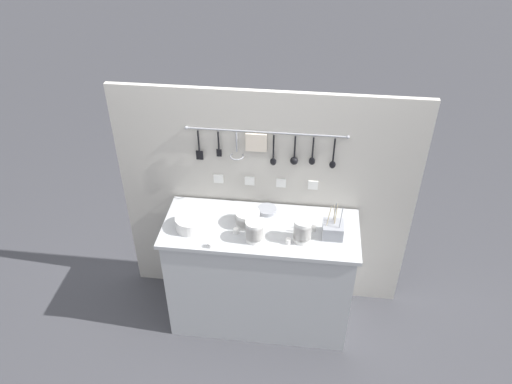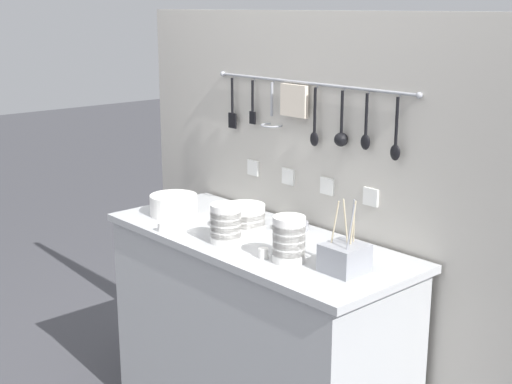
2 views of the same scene
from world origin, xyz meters
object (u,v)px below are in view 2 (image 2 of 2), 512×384
Objects in this scene: bowl_stack_wide_centre at (245,217)px; cup_back_left at (162,227)px; bowl_stack_short_front at (226,223)px; cup_mid_row at (263,253)px; cutlery_caddy at (345,258)px; steel_mixing_bowl at (292,226)px; bowl_stack_nested_right at (289,239)px; cup_centre at (215,227)px; plate_stack at (174,205)px; cup_front_left at (323,255)px.

cup_back_left is (-0.22, -0.27, -0.04)m from bowl_stack_wide_centre.
bowl_stack_short_front is 0.24m from cup_mid_row.
cutlery_caddy reaches higher than bowl_stack_wide_centre.
cutlery_caddy is at bearing -23.71° from steel_mixing_bowl.
cutlery_caddy is (0.59, -0.05, -0.00)m from bowl_stack_wide_centre.
bowl_stack_nested_right is at bearing 13.13° from cup_back_left.
cup_mid_row is at bearing -9.77° from cup_centre.
cup_centre is at bearing -175.37° from cutlery_caddy.
cutlery_caddy is at bearing -4.99° from bowl_stack_wide_centre.
bowl_stack_nested_right is at bearing -2.94° from plate_stack.
cup_centre is (-0.45, 0.02, -0.07)m from bowl_stack_nested_right.
cup_centre reaches higher than steel_mixing_bowl.
cup_front_left is at bearing 42.55° from cup_mid_row.
bowl_stack_short_front is at bearing -168.55° from cutlery_caddy.
cutlery_caddy is 6.97× the size of cup_front_left.
plate_stack is 1.53× the size of steel_mixing_bowl.
cutlery_caddy reaches higher than cup_mid_row.
bowl_stack_wide_centre is 4.48× the size of cup_centre.
cup_front_left is (0.39, 0.14, -0.06)m from bowl_stack_short_front.
cutlery_caddy is 6.97× the size of cup_back_left.
plate_stack is (-0.45, 0.07, -0.03)m from bowl_stack_short_front.
bowl_stack_nested_right reaches higher than plate_stack.
cup_back_left is at bearing -133.03° from cup_centre.
cutlery_caddy is (0.20, 0.07, -0.03)m from bowl_stack_nested_right.
cutlery_caddy is 0.32m from cup_mid_row.
steel_mixing_bowl is at bearing 51.07° from cup_back_left.
plate_stack is 5.57× the size of cup_centre.
cup_back_left and cup_mid_row have the same top height.
cup_centre is (-0.13, 0.05, -0.06)m from bowl_stack_short_front.
bowl_stack_wide_centre is 0.13m from cup_centre.
cutlery_caddy is at bearing 21.49° from cup_mid_row.
steel_mixing_bowl is (0.05, 0.31, -0.06)m from bowl_stack_short_front.
plate_stack is (-0.77, 0.04, -0.04)m from bowl_stack_nested_right.
bowl_stack_short_front reaches higher than plate_stack.
cup_centre is (-0.07, -0.11, -0.04)m from bowl_stack_wide_centre.
bowl_stack_wide_centre is 0.17m from bowl_stack_short_front.
cup_front_left is at bearing 20.06° from cup_back_left.
bowl_stack_wide_centre reaches higher than steel_mixing_bowl.
bowl_stack_nested_right reaches higher than cup_centre.
steel_mixing_bowl is at bearing 156.29° from cutlery_caddy.
plate_stack is at bearing 173.06° from cup_mid_row.
plate_stack is 0.69m from cup_mid_row.
cup_mid_row is (0.36, -0.06, 0.00)m from cup_centre.
cup_mid_row is at bearing -137.45° from cup_front_left.
steel_mixing_bowl is at bearing 133.57° from bowl_stack_nested_right.
cup_back_left is (-0.28, -0.11, -0.06)m from bowl_stack_short_front.
cutlery_caddy is at bearing -14.48° from cup_front_left.
bowl_stack_wide_centre is 4.48× the size of cup_front_left.
bowl_stack_nested_right is at bearing -2.42° from cup_centre.
plate_stack is 0.56m from steel_mixing_bowl.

